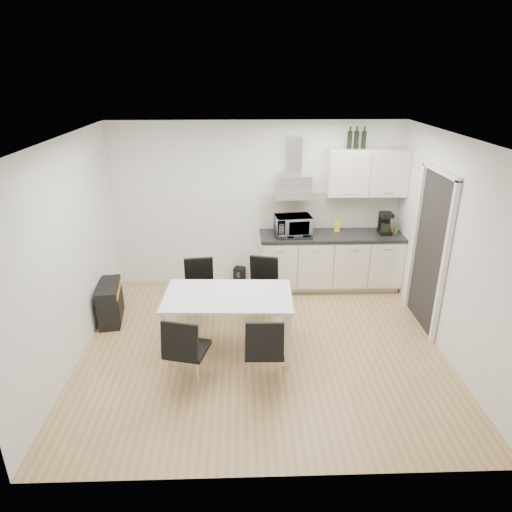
{
  "coord_description": "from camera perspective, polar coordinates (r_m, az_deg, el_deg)",
  "views": [
    {
      "loc": [
        -0.24,
        -4.94,
        3.29
      ],
      "look_at": [
        -0.07,
        0.39,
        1.1
      ],
      "focal_mm": 32.0,
      "sensor_mm": 36.0,
      "label": 1
    }
  ],
  "objects": [
    {
      "name": "guitar_amp",
      "position": [
        6.7,
        -17.78,
        -5.54
      ],
      "size": [
        0.38,
        0.7,
        0.55
      ],
      "rotation": [
        0.0,
        0.0,
        0.15
      ],
      "color": "black",
      "rests_on": "ground"
    },
    {
      "name": "dining_table",
      "position": [
        5.59,
        -3.51,
        -5.54
      ],
      "size": [
        1.58,
        0.95,
        0.75
      ],
      "rotation": [
        0.0,
        0.0,
        -0.04
      ],
      "color": "white",
      "rests_on": "ground"
    },
    {
      "name": "chair_far_right",
      "position": [
        6.35,
        0.64,
        -4.33
      ],
      "size": [
        0.55,
        0.6,
        0.88
      ],
      "primitive_type": null,
      "rotation": [
        0.0,
        0.0,
        2.88
      ],
      "color": "black",
      "rests_on": "ground"
    },
    {
      "name": "wall_right",
      "position": [
        5.87,
        23.35,
        0.65
      ],
      "size": [
        0.1,
        4.0,
        2.6
      ],
      "primitive_type": "cube",
      "color": "silver",
      "rests_on": "ground"
    },
    {
      "name": "chair_far_left",
      "position": [
        6.34,
        -6.98,
        -4.52
      ],
      "size": [
        0.5,
        0.55,
        0.88
      ],
      "primitive_type": null,
      "rotation": [
        0.0,
        0.0,
        3.27
      ],
      "color": "black",
      "rests_on": "ground"
    },
    {
      "name": "doorway",
      "position": [
        6.41,
        20.74,
        0.39
      ],
      "size": [
        0.08,
        1.04,
        2.1
      ],
      "primitive_type": "cube",
      "color": "white",
      "rests_on": "ground"
    },
    {
      "name": "chair_near_right",
      "position": [
        5.1,
        1.01,
        -11.64
      ],
      "size": [
        0.45,
        0.51,
        0.88
      ],
      "primitive_type": null,
      "rotation": [
        0.0,
        0.0,
        -0.02
      ],
      "color": "black",
      "rests_on": "ground"
    },
    {
      "name": "chair_near_left",
      "position": [
        5.15,
        -8.54,
        -11.55
      ],
      "size": [
        0.55,
        0.59,
        0.88
      ],
      "primitive_type": null,
      "rotation": [
        0.0,
        0.0,
        -0.25
      ],
      "color": "black",
      "rests_on": "ground"
    },
    {
      "name": "kitchenette",
      "position": [
        7.25,
        9.6,
        2.19
      ],
      "size": [
        2.22,
        0.64,
        2.52
      ],
      "color": "beige",
      "rests_on": "ground"
    },
    {
      "name": "wall_left",
      "position": [
        5.69,
        -22.43,
        0.11
      ],
      "size": [
        0.1,
        4.0,
        2.6
      ],
      "primitive_type": "cube",
      "color": "silver",
      "rests_on": "ground"
    },
    {
      "name": "ground",
      "position": [
        5.93,
        0.78,
        -11.31
      ],
      "size": [
        4.5,
        4.5,
        0.0
      ],
      "primitive_type": "plane",
      "color": "tan",
      "rests_on": "ground"
    },
    {
      "name": "floor_speaker",
      "position": [
        7.52,
        -2.08,
        -2.42
      ],
      "size": [
        0.21,
        0.2,
        0.28
      ],
      "primitive_type": "cube",
      "rotation": [
        0.0,
        0.0,
        -0.36
      ],
      "color": "black",
      "rests_on": "ground"
    },
    {
      "name": "ceiling",
      "position": [
        4.99,
        0.94,
        14.41
      ],
      "size": [
        4.5,
        4.5,
        0.0
      ],
      "primitive_type": "plane",
      "color": "white",
      "rests_on": "wall_back"
    },
    {
      "name": "wall_front",
      "position": [
        3.55,
        2.38,
        -11.7
      ],
      "size": [
        4.5,
        0.1,
        2.6
      ],
      "primitive_type": "cube",
      "color": "silver",
      "rests_on": "ground"
    },
    {
      "name": "wall_back",
      "position": [
        7.22,
        0.11,
        6.34
      ],
      "size": [
        4.5,
        0.1,
        2.6
      ],
      "primitive_type": "cube",
      "color": "silver",
      "rests_on": "ground"
    }
  ]
}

